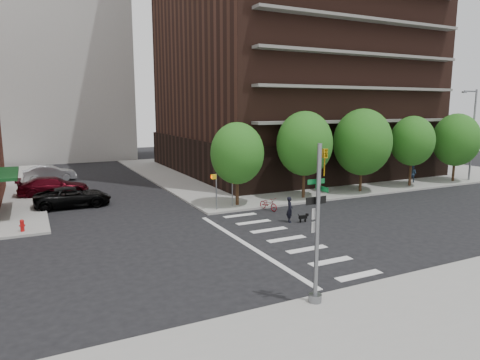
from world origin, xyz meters
The scene contains 19 objects.
ground centered at (0.00, 0.00, 0.00)m, with size 120.00×120.00×0.00m, color black.
sidewalk_ne centered at (20.50, 23.50, 0.07)m, with size 39.00×33.00×0.15m, color gray.
crosswalk centered at (2.21, 0.00, 0.01)m, with size 3.85×13.00×0.01m.
tree_a centered at (4.00, 8.50, 4.04)m, with size 4.00×4.00×5.90m.
tree_b centered at (10.00, 8.50, 4.54)m, with size 4.50×4.50×6.65m.
tree_c centered at (16.00, 8.50, 4.45)m, with size 5.00×5.00×6.80m.
tree_d centered at (22.00, 8.50, 4.34)m, with size 4.00×4.00×6.20m.
tree_e centered at (28.00, 8.50, 4.25)m, with size 4.50×4.50×6.35m.
traffic_signal centered at (-0.47, -7.49, 2.70)m, with size 0.90×0.75×6.00m.
pedestrian_signal centered at (2.32, 7.92, 1.85)m, with size 2.18×0.67×2.60m.
fire_hydrant centered at (-10.50, 7.80, 0.55)m, with size 0.24×0.24×0.73m.
streetlamp centered at (29.82, 8.20, 5.29)m, with size 2.14×0.22×9.00m.
parked_car_black centered at (-7.12, 13.90, 0.76)m, with size 5.49×2.53×1.53m, color black.
parked_car_maroon centered at (-8.20, 18.94, 0.82)m, with size 5.64×2.29×1.64m, color #3E050E.
parked_car_silver centered at (-8.13, 27.04, 0.82)m, with size 4.98×1.74×1.64m, color #A5A8AD.
scooter centered at (5.56, 6.50, 0.46)m, with size 0.62×1.77×0.93m, color maroon.
dog_walker centered at (5.15, 3.03, 0.84)m, with size 0.40×0.61×1.68m, color black.
dog centered at (5.95, 2.60, 0.35)m, with size 0.66×0.25×0.55m.
pedestrian_far centered at (23.68, 9.72, 1.00)m, with size 0.64×0.82×1.70m, color #223650.
Camera 1 is at (-9.76, -19.84, 7.41)m, focal length 32.00 mm.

